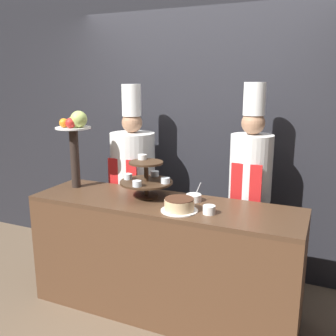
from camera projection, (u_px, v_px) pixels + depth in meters
The scene contains 10 objects.
ground_plane at pixel (147, 330), 2.84m from camera, with size 14.00×14.00×0.00m, color brown.
wall_back at pixel (202, 128), 3.61m from camera, with size 10.00×0.06×2.80m.
buffet_counter at pixel (163, 257), 3.00m from camera, with size 2.13×0.60×0.93m.
tiered_stand at pixel (146, 178), 2.99m from camera, with size 0.42×0.42×0.33m.
fruit_pedestal at pixel (75, 134), 3.18m from camera, with size 0.30×0.30×0.67m.
cake_round at pixel (179, 205), 2.69m from camera, with size 0.27×0.27×0.09m.
cup_white at pixel (209, 210), 2.63m from camera, with size 0.09×0.09×0.06m.
serving_bowl_far at pixel (194, 198), 2.91m from camera, with size 0.12×0.12×0.16m.
chef_left at pixel (133, 177), 3.58m from camera, with size 0.42×0.42×1.82m.
chef_center_left at pixel (250, 184), 3.13m from camera, with size 0.35×0.35×1.84m.
Camera 1 is at (1.15, -2.20, 1.85)m, focal length 40.00 mm.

